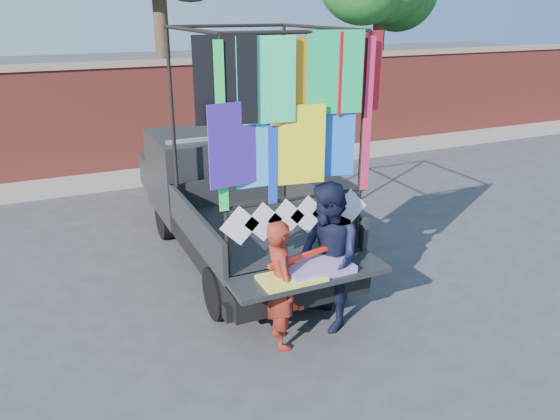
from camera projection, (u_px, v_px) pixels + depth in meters
name	position (u px, v px, depth m)	size (l,w,h in m)	color
ground	(245.00, 303.00, 7.40)	(90.00, 90.00, 0.00)	#38383A
brick_wall	(137.00, 117.00, 12.90)	(30.00, 0.45, 2.61)	#9B372D
curb	(148.00, 176.00, 12.75)	(30.00, 1.20, 0.12)	gray
pickup_truck	(222.00, 193.00, 8.97)	(2.24, 5.63, 3.54)	black
woman	(281.00, 284.00, 6.26)	(0.57, 0.37, 1.56)	maroon
man	(328.00, 258.00, 6.59)	(0.90, 0.70, 1.85)	black
streamer_bundle	(296.00, 274.00, 6.37)	(1.02, 0.27, 0.71)	red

